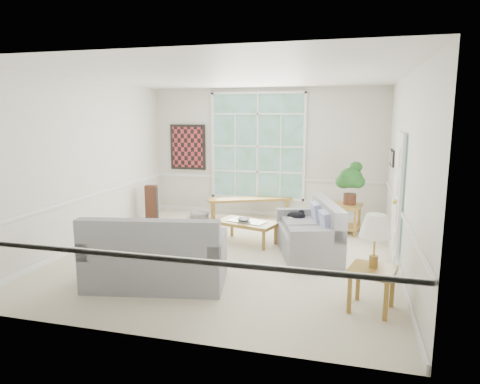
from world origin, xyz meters
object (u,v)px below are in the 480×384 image
Objects in this scene: loveseat_front at (156,249)px; side_table at (371,289)px; loveseat_right at (308,228)px; coffee_table at (247,232)px; end_table at (345,218)px.

side_table is at bearing -12.68° from loveseat_front.
loveseat_right is 1.25m from coffee_table.
loveseat_front is at bearing -91.75° from coffee_table.
coffee_table is at bearing 145.19° from loveseat_right.
end_table is at bearing 51.14° from coffee_table.
loveseat_right is 3.14× the size of side_table.
end_table is (0.60, 1.58, -0.16)m from loveseat_right.
end_table is at bearing 96.11° from side_table.
end_table is 3.57m from side_table.
loveseat_right is 2.69m from loveseat_front.
coffee_table is (0.76, 2.25, -0.31)m from loveseat_front.
loveseat_right reaches higher than coffee_table.
loveseat_front is at bearing -126.18° from end_table.
side_table is (2.91, -0.10, -0.24)m from loveseat_front.
end_table is (1.77, 1.20, 0.09)m from coffee_table.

